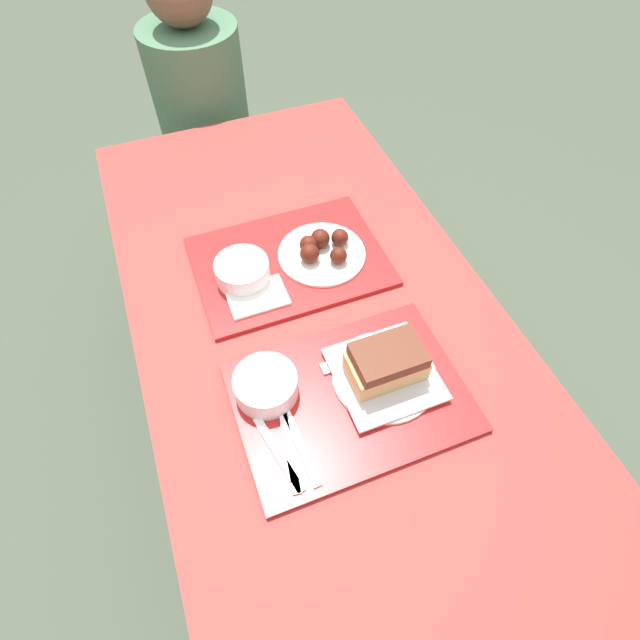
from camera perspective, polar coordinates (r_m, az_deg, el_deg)
The scene contains 15 objects.
ground_plane at distance 1.81m, azimuth 0.16°, elevation -15.05°, with size 12.00×12.00×0.00m, color #424C3D.
picnic_table at distance 1.21m, azimuth 0.23°, elevation -3.24°, with size 0.82×1.73×0.77m.
picnic_bench_far at distance 2.16m, azimuth -10.60°, elevation 15.09°, with size 0.77×0.28×0.44m.
tray_near at distance 1.02m, azimuth 3.46°, elevation -8.77°, with size 0.46×0.33×0.01m.
tray_far at distance 1.24m, azimuth -3.50°, elevation 6.73°, with size 0.46×0.33×0.01m.
bowl_coleslaw_near at distance 1.00m, azimuth -6.21°, elevation -7.36°, with size 0.13×0.13×0.05m.
brisket_sandwich_plate at distance 1.01m, azimuth 7.54°, elevation -5.41°, with size 0.22×0.22×0.10m.
plastic_fork_near at distance 0.97m, azimuth -3.53°, elevation -14.53°, with size 0.04×0.17×0.00m.
plastic_knife_near at distance 0.97m, azimuth -2.26°, elevation -14.11°, with size 0.02×0.17×0.00m.
plastic_spoon_near at distance 0.97m, azimuth -4.81°, elevation -14.94°, with size 0.05×0.17×0.00m.
condiment_packet at distance 1.05m, azimuth 1.11°, elevation -5.40°, with size 0.04×0.03×0.01m.
bowl_coleslaw_far at distance 1.19m, azimuth -8.88°, elevation 5.64°, with size 0.13×0.13×0.05m.
wings_plate_far at distance 1.23m, azimuth 0.21°, elevation 8.08°, with size 0.22×0.22×0.06m.
napkin_far at distance 1.16m, azimuth -7.17°, elevation 2.65°, with size 0.13×0.09×0.01m.
person_seated_across at distance 1.94m, azimuth -13.60°, elevation 23.84°, with size 0.32×0.32×0.75m.
Camera 1 is at (-0.24, -0.62, 1.69)m, focal length 28.00 mm.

